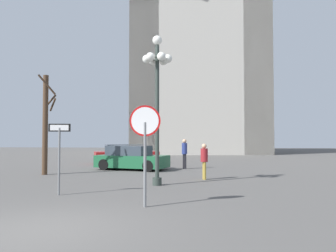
{
  "coord_description": "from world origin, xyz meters",
  "views": [
    {
      "loc": [
        3.3,
        -6.29,
        1.82
      ],
      "look_at": [
        0.73,
        18.58,
        2.78
      ],
      "focal_mm": 35.47,
      "sensor_mm": 36.0,
      "label": 1
    }
  ],
  "objects": [
    {
      "name": "street_lamp",
      "position": [
        1.54,
        6.57,
        4.01
      ],
      "size": [
        1.18,
        1.07,
        5.9
      ],
      "color": "#2D3833",
      "rests_on": "ground"
    },
    {
      "name": "one_way_arrow_sign",
      "position": [
        -1.31,
        4.03,
        1.49
      ],
      "size": [
        0.69,
        0.16,
        2.3
      ],
      "color": "slate",
      "rests_on": "ground"
    },
    {
      "name": "stop_sign",
      "position": [
        1.78,
        2.47,
        1.92
      ],
      "size": [
        0.83,
        0.11,
        2.71
      ],
      "color": "slate",
      "rests_on": "ground"
    },
    {
      "name": "parked_car_near_red",
      "position": [
        -2.35,
        17.89,
        0.66
      ],
      "size": [
        4.97,
        3.53,
        1.39
      ],
      "color": "maroon",
      "rests_on": "ground"
    },
    {
      "name": "pedestrian_walking",
      "position": [
        2.23,
        13.75,
        1.09
      ],
      "size": [
        0.32,
        0.32,
        1.79
      ],
      "color": "black",
      "rests_on": "ground"
    },
    {
      "name": "bare_tree",
      "position": [
        -4.62,
        9.8,
        2.63
      ],
      "size": [
        0.96,
        1.2,
        5.06
      ],
      "color": "#473323",
      "rests_on": "ground"
    },
    {
      "name": "parked_car_far_green",
      "position": [
        -0.84,
        12.92,
        0.66
      ],
      "size": [
        4.42,
        2.81,
        1.4
      ],
      "color": "#1E5B38",
      "rests_on": "ground"
    },
    {
      "name": "cathedral",
      "position": [
        2.56,
        36.24,
        10.53
      ],
      "size": [
        17.65,
        15.25,
        34.63
      ],
      "color": "#ADA89E",
      "rests_on": "ground"
    },
    {
      "name": "ground_plane",
      "position": [
        0.0,
        0.0,
        0.0
      ],
      "size": [
        120.0,
        120.0,
        0.0
      ],
      "primitive_type": "plane",
      "color": "#514F4C"
    },
    {
      "name": "pedestrian_standing",
      "position": [
        3.39,
        8.6,
        0.96
      ],
      "size": [
        0.32,
        0.32,
        1.59
      ],
      "color": "olive",
      "rests_on": "ground"
    }
  ]
}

